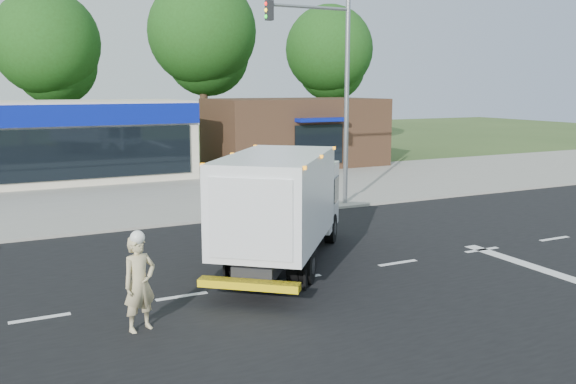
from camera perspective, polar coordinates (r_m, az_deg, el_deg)
name	(u,v)px	position (r m, az deg, el deg)	size (l,w,h in m)	color
ground	(398,263)	(16.81, 10.23, -6.60)	(120.00, 120.00, 0.00)	#385123
road_asphalt	(398,263)	(16.81, 10.23, -6.58)	(60.00, 14.00, 0.02)	black
sidewalk	(271,208)	(23.69, -1.61, -1.49)	(60.00, 2.40, 0.12)	gray
parking_apron	(220,187)	(28.98, -6.41, 0.44)	(60.00, 9.00, 0.02)	gray
lane_markings	(471,270)	(16.66, 16.79, -6.96)	(55.20, 7.00, 0.01)	silver
ems_box_truck	(283,200)	(16.02, -0.46, -0.75)	(5.99, 6.72, 3.07)	black
emergency_worker	(139,282)	(12.24, -13.74, -8.19)	(0.80, 0.66, 2.01)	tan
retail_strip_mall	(3,142)	(32.96, -25.08, 4.22)	(18.00, 6.20, 4.00)	beige
brown_storefront	(294,132)	(36.98, 0.61, 5.64)	(10.00, 6.70, 4.00)	#382316
traffic_signal_pole	(333,81)	(23.78, 4.19, 10.32)	(3.51, 0.25, 8.00)	gray
background_trees	(131,45)	(42.10, -14.51, 13.17)	(36.77, 7.39, 12.10)	#332114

